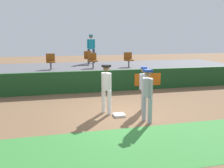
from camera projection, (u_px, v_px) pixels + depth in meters
The scene contains 13 objects.
ground_plane at pixel (121, 114), 9.63m from camera, with size 60.00×60.00×0.00m, color brown.
grass_foreground_strip at pixel (152, 145), 6.92m from camera, with size 18.00×2.80×0.01m, color #388438.
first_base at pixel (119, 115), 9.42m from camera, with size 0.40×0.40×0.08m, color white.
player_fielder_home at pixel (106, 86), 9.60m from camera, with size 0.47×0.58×1.82m.
player_runner_visitor at pixel (144, 85), 9.98m from camera, with size 0.41×0.46×1.70m.
player_coach_visitor at pixel (147, 92), 8.62m from camera, with size 0.41×0.48×1.77m.
field_wall at pixel (98, 81), 13.51m from camera, with size 18.00×0.26×1.10m.
bleacher_platform at pixel (89, 74), 15.96m from camera, with size 18.00×4.80×1.07m, color #59595E.
seat_front_right at pixel (128, 59), 15.23m from camera, with size 0.48×0.44×0.84m.
seat_back_center at pixel (88, 57), 16.42m from camera, with size 0.47×0.44×0.84m.
seat_front_left at pixel (51, 60), 14.12m from camera, with size 0.47×0.44×0.84m.
seat_front_center at pixel (93, 60), 14.70m from camera, with size 0.45×0.44×0.84m.
spectator_hooded at pixel (91, 47), 17.31m from camera, with size 0.52×0.42×1.87m.
Camera 1 is at (-2.68, -8.89, 2.83)m, focal length 42.05 mm.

